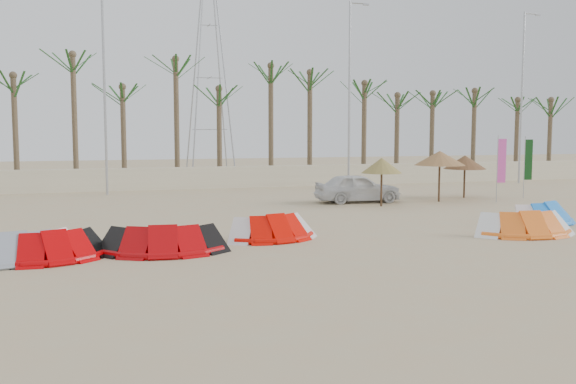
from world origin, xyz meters
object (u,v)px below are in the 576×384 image
object	(u,v)px
kite_red_right	(271,226)
parasol_mid	(440,158)
parasol_right	(465,162)
kite_blue	(541,212)
parasol_left	(382,166)
kite_grey	(11,245)
kite_red_left	(54,244)
car	(358,188)
kite_red_mid	(162,237)
kite_orange	(520,222)

from	to	relation	value
kite_red_right	parasol_mid	distance (m)	13.39
kite_red_right	parasol_right	bearing A→B (deg)	35.61
kite_blue	parasol_right	distance (m)	9.05
kite_red_right	parasol_left	distance (m)	10.08
kite_grey	kite_red_left	size ratio (longest dim) A/B	1.16
kite_blue	car	world-z (taller)	car
kite_grey	kite_blue	distance (m)	18.39
kite_grey	kite_red_mid	bearing A→B (deg)	0.36
kite_red_mid	parasol_right	world-z (taller)	parasol_right
kite_red_left	parasol_left	size ratio (longest dim) A/B	1.52
kite_red_left	car	distance (m)	16.76
kite_grey	kite_red_mid	xyz separation A→B (m)	(4.04, 0.03, -0.00)
kite_red_left	kite_red_right	world-z (taller)	same
kite_red_mid	parasol_right	size ratio (longest dim) A/B	1.66
kite_grey	parasol_mid	distance (m)	20.54
parasol_left	kite_red_right	bearing A→B (deg)	-135.52
kite_grey	car	xyz separation A→B (m)	(14.36, 10.07, 0.28)
kite_orange	kite_blue	size ratio (longest dim) A/B	1.01
parasol_mid	parasol_right	xyz separation A→B (m)	(2.16, 1.22, -0.29)
parasol_mid	kite_orange	bearing A→B (deg)	-104.11
kite_red_right	car	distance (m)	11.09
parasol_left	parasol_right	xyz separation A→B (m)	(5.68, 2.18, -0.04)
kite_orange	kite_grey	bearing A→B (deg)	178.91
kite_red_mid	kite_orange	size ratio (longest dim) A/B	1.05
kite_grey	kite_red_right	distance (m)	7.75
parasol_right	kite_grey	bearing A→B (deg)	-152.99
car	kite_red_right	bearing A→B (deg)	145.64
kite_red_left	parasol_right	world-z (taller)	parasol_right
kite_orange	parasol_left	size ratio (longest dim) A/B	1.56
kite_red_right	parasol_left	xyz separation A→B (m)	(7.12, 6.99, 1.46)
kite_blue	parasol_left	size ratio (longest dim) A/B	1.55
parasol_left	parasol_mid	world-z (taller)	parasol_mid
kite_red_mid	parasol_right	distance (m)	19.48
parasol_mid	car	world-z (taller)	parasol_mid
parasol_right	car	bearing A→B (deg)	-176.70
kite_red_right	kite_orange	distance (m)	8.40
kite_grey	kite_red_right	xyz separation A→B (m)	(7.64, 1.25, -0.00)
kite_blue	parasol_mid	xyz separation A→B (m)	(-0.02, 7.46, 1.71)
kite_red_right	kite_blue	bearing A→B (deg)	2.61
kite_red_right	car	bearing A→B (deg)	52.71
car	parasol_left	bearing A→B (deg)	-164.57
kite_grey	car	size ratio (longest dim) A/B	0.96
kite_red_mid	parasol_left	xyz separation A→B (m)	(10.72, 8.22, 1.45)
kite_orange	parasol_mid	distance (m)	9.95
kite_grey	parasol_left	size ratio (longest dim) A/B	1.76
parasol_left	parasol_mid	size ratio (longest dim) A/B	0.90
kite_grey	parasol_mid	bearing A→B (deg)	26.72
car	parasol_mid	bearing A→B (deg)	-99.53
parasol_mid	parasol_right	world-z (taller)	parasol_mid
kite_red_left	parasol_left	xyz separation A→B (m)	(13.66, 8.43, 1.46)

